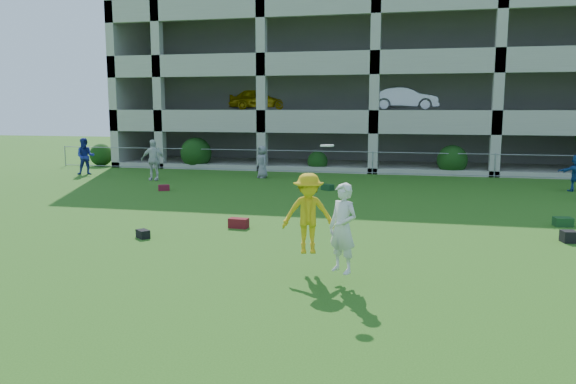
% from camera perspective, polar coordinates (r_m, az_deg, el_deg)
% --- Properties ---
extents(ground, '(100.00, 100.00, 0.00)m').
position_cam_1_polar(ground, '(10.99, 0.54, -9.69)').
color(ground, '#235114').
rests_on(ground, ground).
extents(bystander_a, '(1.14, 1.05, 1.89)m').
position_cam_1_polar(bystander_a, '(30.73, -19.89, 3.42)').
color(bystander_a, navy).
rests_on(bystander_a, ground).
extents(bystander_b, '(1.20, 0.66, 1.94)m').
position_cam_1_polar(bystander_b, '(27.47, -13.55, 3.19)').
color(bystander_b, silver).
rests_on(bystander_b, ground).
extents(bystander_c, '(0.89, 0.92, 1.59)m').
position_cam_1_polar(bystander_c, '(27.60, -2.64, 3.08)').
color(bystander_c, gray).
rests_on(bystander_c, ground).
extents(bag_red_a, '(0.57, 0.34, 0.28)m').
position_cam_1_polar(bag_red_a, '(16.27, -5.04, -3.16)').
color(bag_red_a, '#57100F').
rests_on(bag_red_a, ground).
extents(bag_black_b, '(0.47, 0.45, 0.22)m').
position_cam_1_polar(bag_black_b, '(15.46, -14.52, -4.14)').
color(bag_black_b, black).
rests_on(bag_black_b, ground).
extents(bag_green_c, '(0.55, 0.42, 0.26)m').
position_cam_1_polar(bag_green_c, '(18.31, 26.15, -2.73)').
color(bag_green_c, '#153B19').
rests_on(bag_green_c, ground).
extents(crate_d, '(0.41, 0.41, 0.30)m').
position_cam_1_polar(crate_d, '(16.21, 26.63, -4.07)').
color(crate_d, black).
rests_on(crate_d, ground).
extents(bag_red_f, '(0.53, 0.46, 0.24)m').
position_cam_1_polar(bag_red_f, '(24.00, -12.50, 0.43)').
color(bag_red_f, '#5C0F21').
rests_on(bag_red_f, ground).
extents(bag_green_g, '(0.58, 0.53, 0.25)m').
position_cam_1_polar(bag_green_g, '(23.58, 4.04, 0.49)').
color(bag_green_g, '#133419').
rests_on(bag_green_g, ground).
extents(frisbee_contest, '(1.81, 1.50, 2.48)m').
position_cam_1_polar(frisbee_contest, '(11.47, 3.06, -2.59)').
color(frisbee_contest, gold).
rests_on(frisbee_contest, ground).
extents(parking_garage, '(30.00, 14.00, 12.00)m').
position_cam_1_polar(parking_garage, '(38.04, 9.81, 12.36)').
color(parking_garage, '#9E998C').
rests_on(parking_garage, ground).
extents(fence, '(36.06, 0.06, 1.20)m').
position_cam_1_polar(fence, '(29.41, 8.58, 2.98)').
color(fence, gray).
rests_on(fence, ground).
extents(shrub_row, '(34.38, 2.52, 3.50)m').
position_cam_1_polar(shrub_row, '(30.04, 17.52, 4.51)').
color(shrub_row, '#163D11').
rests_on(shrub_row, ground).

